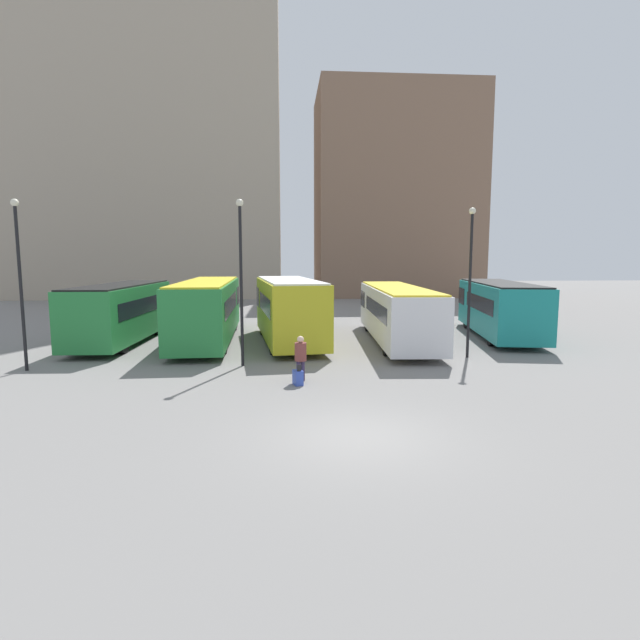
% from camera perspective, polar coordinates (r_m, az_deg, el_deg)
% --- Properties ---
extents(ground_plane, '(160.00, 160.00, 0.00)m').
position_cam_1_polar(ground_plane, '(12.26, 4.41, -13.09)').
color(ground_plane, slate).
extents(building_block_left, '(28.25, 12.00, 42.14)m').
position_cam_1_polar(building_block_left, '(61.88, -19.01, 22.50)').
color(building_block_left, tan).
rests_on(building_block_left, ground_plane).
extents(building_block_right, '(17.76, 12.10, 22.63)m').
position_cam_1_polar(building_block_right, '(59.57, 8.48, 13.83)').
color(building_block_right, '#7F604C').
rests_on(building_block_right, ground_plane).
extents(bus_0, '(2.73, 9.46, 2.95)m').
position_cam_1_polar(bus_0, '(26.85, -21.71, 0.96)').
color(bus_0, '#237A38').
rests_on(bus_0, ground_plane).
extents(bus_1, '(2.92, 12.00, 3.08)m').
position_cam_1_polar(bus_1, '(26.26, -12.67, 1.35)').
color(bus_1, '#237A38').
rests_on(bus_1, ground_plane).
extents(bus_2, '(3.64, 9.66, 3.19)m').
position_cam_1_polar(bus_2, '(24.98, -3.62, 1.32)').
color(bus_2, gold).
rests_on(bus_2, ground_plane).
extents(bus_3, '(3.12, 11.97, 2.80)m').
position_cam_1_polar(bus_3, '(25.60, 8.72, 0.97)').
color(bus_3, silver).
rests_on(bus_3, ground_plane).
extents(bus_4, '(4.25, 10.31, 2.94)m').
position_cam_1_polar(bus_4, '(28.71, 19.75, 1.41)').
color(bus_4, '#19847F').
rests_on(bus_4, ground_plane).
extents(traveler, '(0.51, 0.51, 1.58)m').
position_cam_1_polar(traveler, '(17.17, -2.24, -3.95)').
color(traveler, '#382D4C').
rests_on(traveler, ground_plane).
extents(suitcase, '(0.37, 0.47, 0.73)m').
position_cam_1_polar(suitcase, '(16.82, -2.54, -6.58)').
color(suitcase, '#334CB2').
rests_on(suitcase, ground_plane).
extents(lamp_post_0, '(0.28, 0.28, 6.31)m').
position_cam_1_polar(lamp_post_0, '(21.98, 16.79, 5.33)').
color(lamp_post_0, black).
rests_on(lamp_post_0, ground_plane).
extents(lamp_post_1, '(0.28, 0.28, 6.46)m').
position_cam_1_polar(lamp_post_1, '(19.57, -9.02, 5.59)').
color(lamp_post_1, black).
rests_on(lamp_post_1, ground_plane).
extents(lamp_post_2, '(0.28, 0.28, 6.37)m').
position_cam_1_polar(lamp_post_2, '(21.56, -31.10, 4.67)').
color(lamp_post_2, black).
rests_on(lamp_post_2, ground_plane).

